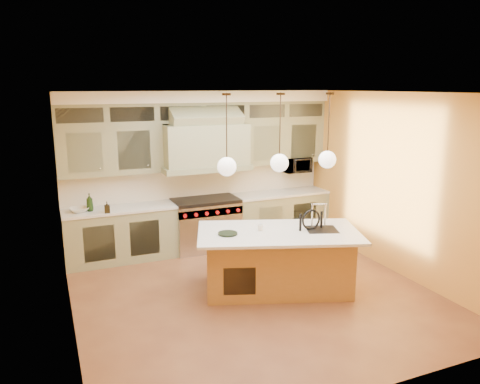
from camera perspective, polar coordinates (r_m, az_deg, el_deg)
name	(u,v)px	position (r m, az deg, el deg)	size (l,w,h in m)	color
floor	(254,294)	(7.04, 1.66, -12.30)	(5.00, 5.00, 0.00)	brown
ceiling	(255,93)	(6.37, 1.83, 12.03)	(5.00, 5.00, 0.00)	white
wall_back	(199,169)	(8.84, -5.03, 2.76)	(5.00, 5.00, 0.00)	gold
wall_front	(367,257)	(4.51, 15.24, -7.61)	(5.00, 5.00, 0.00)	gold
wall_left	(65,217)	(5.99, -20.57, -2.89)	(5.00, 5.00, 0.00)	gold
wall_right	(396,184)	(7.91, 18.44, 0.95)	(5.00, 5.00, 0.00)	gold
back_cabinetry	(203,173)	(8.60, -4.48, 2.35)	(5.00, 0.77, 2.90)	gray
range	(206,224)	(8.74, -4.19, -3.85)	(1.20, 0.74, 0.96)	silver
kitchen_island	(278,259)	(7.04, 4.65, -8.17)	(2.62, 1.95, 1.35)	olive
counter_stool	(316,246)	(6.95, 9.22, -6.57)	(0.44, 0.44, 1.22)	black
microwave	(296,165)	(9.40, 6.85, 3.32)	(0.54, 0.37, 0.30)	black
oil_bottle_a	(90,202)	(8.19, -17.86, -1.20)	(0.11, 0.12, 0.30)	#193314
oil_bottle_b	(107,207)	(8.01, -15.91, -1.79)	(0.09, 0.09, 0.19)	black
fruit_bowl	(79,210)	(8.21, -19.03, -2.07)	(0.31, 0.31, 0.08)	white
cup	(260,228)	(6.86, 2.47, -4.36)	(0.09, 0.09, 0.09)	white
pendant_left	(227,165)	(6.33, -1.61, 3.37)	(0.26, 0.26, 1.11)	#2D2319
pendant_center	(279,161)	(6.65, 4.83, 3.80)	(0.26, 0.26, 1.11)	#2D2319
pendant_right	(327,158)	(7.06, 10.60, 4.15)	(0.26, 0.26, 1.11)	#2D2319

